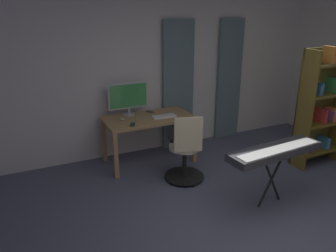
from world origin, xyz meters
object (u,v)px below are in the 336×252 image
at_px(office_chair, 186,151).
at_px(cell_phone_face_up, 150,112).
at_px(computer_mouse, 122,119).
at_px(bookshelf, 321,105).
at_px(cell_phone_by_monitor, 132,125).
at_px(computer_keyboard, 164,116).
at_px(piano_keyboard, 275,152).
at_px(desk, 149,123).
at_px(computer_monitor, 128,97).

distance_m(office_chair, cell_phone_face_up, 1.08).
bearing_deg(computer_mouse, bookshelf, 157.68).
relative_size(office_chair, cell_phone_by_monitor, 6.83).
bearing_deg(computer_keyboard, office_chair, 90.64).
height_order(computer_keyboard, piano_keyboard, piano_keyboard).
height_order(office_chair, cell_phone_by_monitor, office_chair).
height_order(cell_phone_by_monitor, piano_keyboard, piano_keyboard).
bearing_deg(computer_keyboard, cell_phone_face_up, -74.49).
bearing_deg(computer_mouse, desk, 176.18).
distance_m(office_chair, computer_keyboard, 0.76).
bearing_deg(computer_mouse, cell_phone_by_monitor, 104.78).
relative_size(cell_phone_face_up, bookshelf, 0.08).
bearing_deg(cell_phone_face_up, bookshelf, 131.91).
relative_size(cell_phone_by_monitor, cell_phone_face_up, 1.00).
height_order(computer_monitor, bookshelf, bookshelf).
xyz_separation_m(desk, cell_phone_by_monitor, (0.34, 0.23, 0.10)).
bearing_deg(piano_keyboard, computer_mouse, -58.32).
xyz_separation_m(computer_mouse, cell_phone_by_monitor, (-0.07, 0.25, -0.01)).
height_order(office_chair, computer_monitor, computer_monitor).
height_order(desk, computer_mouse, computer_mouse).
distance_m(desk, computer_keyboard, 0.26).
height_order(desk, computer_monitor, computer_monitor).
xyz_separation_m(computer_keyboard, bookshelf, (-2.13, 1.00, 0.18)).
bearing_deg(cell_phone_face_up, piano_keyboard, 94.40).
bearing_deg(cell_phone_by_monitor, computer_monitor, -77.73).
height_order(cell_phone_face_up, bookshelf, bookshelf).
distance_m(computer_monitor, piano_keyboard, 2.32).
height_order(cell_phone_by_monitor, bookshelf, bookshelf).
xyz_separation_m(bookshelf, piano_keyboard, (1.44, 0.65, -0.22)).
bearing_deg(desk, cell_phone_by_monitor, 33.78).
bearing_deg(computer_keyboard, computer_mouse, -11.57).
distance_m(office_chair, bookshelf, 2.20).
distance_m(computer_mouse, bookshelf, 2.97).
xyz_separation_m(computer_monitor, bookshelf, (-2.57, 1.34, -0.10)).
distance_m(office_chair, piano_keyboard, 1.20).
xyz_separation_m(computer_monitor, cell_phone_face_up, (-0.35, 0.01, -0.29)).
bearing_deg(piano_keyboard, office_chair, -58.88).
xyz_separation_m(cell_phone_face_up, bookshelf, (-2.22, 1.33, 0.18)).
height_order(office_chair, bookshelf, bookshelf).
xyz_separation_m(desk, office_chair, (-0.22, 0.80, -0.19)).
bearing_deg(desk, piano_keyboard, 117.23).
bearing_deg(cell_phone_by_monitor, bookshelf, -172.95).
bearing_deg(computer_keyboard, desk, -25.20).
height_order(computer_keyboard, bookshelf, bookshelf).
relative_size(desk, cell_phone_face_up, 9.34).
relative_size(computer_mouse, piano_keyboard, 0.08).
relative_size(computer_keyboard, piano_keyboard, 0.29).
distance_m(cell_phone_face_up, piano_keyboard, 2.14).
bearing_deg(office_chair, cell_phone_by_monitor, 149.74).
xyz_separation_m(cell_phone_face_up, piano_keyboard, (-0.78, 1.99, -0.04)).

